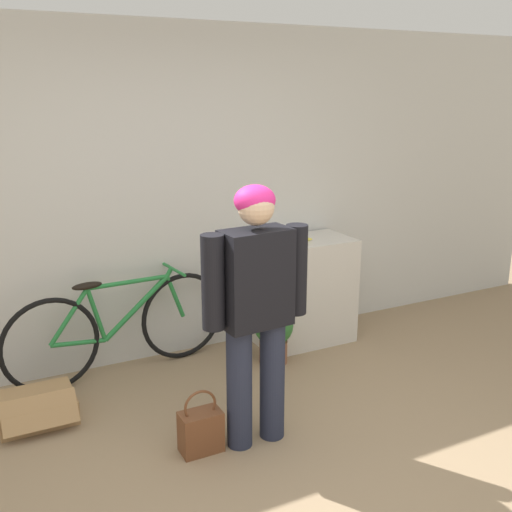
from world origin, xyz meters
The scene contains 8 objects.
wall_back centered at (0.00, 2.31, 1.30)m, with size 8.00×0.07×2.60m.
side_shelf centered at (1.15, 2.02, 0.45)m, with size 0.81×0.49×0.90m.
person centered at (0.09, 0.83, 0.92)m, with size 0.67×0.25×1.60m.
bicycle centered at (-0.41, 2.10, 0.38)m, with size 1.75×0.46×0.78m.
banana centered at (1.04, 1.96, 0.91)m, with size 0.28×0.08×0.03m.
handbag centered at (-0.25, 0.87, 0.14)m, with size 0.25×0.15×0.40m.
cardboard_box centered at (-1.09, 1.69, 0.08)m, with size 0.48×0.48×0.24m.
potted_plant centered at (0.71, 1.74, 0.26)m, with size 0.31×0.31×0.47m.
Camera 1 is at (-1.39, -2.10, 2.11)m, focal length 42.00 mm.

